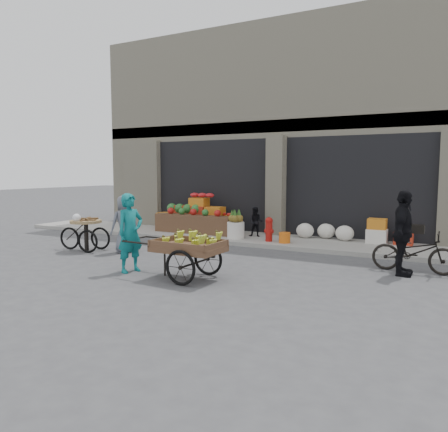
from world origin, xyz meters
The scene contains 15 objects.
ground centered at (0.00, 0.00, 0.00)m, with size 80.00×80.00×0.00m, color #424244.
sidewalk centered at (0.00, 4.10, 0.06)m, with size 18.00×2.20×0.12m, color gray.
building centered at (0.00, 8.03, 3.37)m, with size 14.00×6.45×7.00m.
fruit_display centered at (-2.48, 4.38, 0.67)m, with size 3.10×1.12×1.24m.
pineapple_bin centered at (-0.75, 3.60, 0.37)m, with size 0.52×0.52×0.50m, color silver.
fire_hydrant centered at (0.35, 3.55, 0.50)m, with size 0.22×0.22×0.71m.
orange_bucket centered at (0.85, 3.50, 0.27)m, with size 0.32×0.32×0.30m, color orange.
right_bay_goods centered at (2.61, 4.70, 0.41)m, with size 3.35×0.60×0.70m.
seated_person centered at (-0.35, 4.20, 0.58)m, with size 0.45×0.35×0.93m, color black.
banana_cart centered at (0.36, -0.90, 0.71)m, with size 2.37×1.06×0.97m.
vendor_woman centered at (-1.03, -0.93, 0.85)m, with size 0.62×0.41×1.69m, color #0F7276.
tricycle_cart centered at (-3.74, 0.46, 0.57)m, with size 1.45×0.96×0.95m.
vendor_grey centered at (-2.64, 0.76, 0.77)m, with size 0.75×0.49×1.54m, color slate.
bicycle centered at (4.36, 1.85, 0.45)m, with size 0.60×1.72×0.90m, color black.
cyclist centered at (4.16, 1.45, 0.89)m, with size 1.04×0.43×1.78m, color black.
Camera 1 is at (5.06, -8.17, 2.18)m, focal length 35.00 mm.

